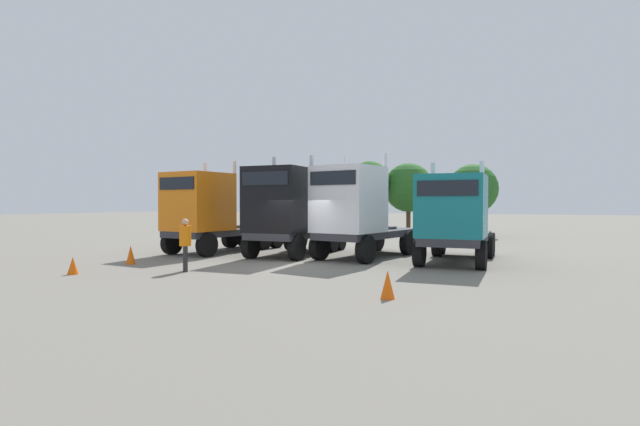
{
  "coord_description": "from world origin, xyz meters",
  "views": [
    {
      "loc": [
        9.22,
        -16.44,
        2.35
      ],
      "look_at": [
        -0.49,
        3.84,
        1.93
      ],
      "focal_mm": 27.57,
      "sensor_mm": 36.0,
      "label": 1
    }
  ],
  "objects_px": {
    "semi_truck_orange": "(208,212)",
    "semi_truck_teal": "(454,218)",
    "semi_truck_white": "(357,211)",
    "traffic_cone_mid": "(388,285)",
    "traffic_cone_near": "(73,266)",
    "visitor_in_hivis": "(185,241)",
    "traffic_cone_far": "(131,255)",
    "semi_truck_black": "(285,211)"
  },
  "relations": [
    {
      "from": "semi_truck_white",
      "to": "visitor_in_hivis",
      "type": "xyz_separation_m",
      "value": [
        -3.98,
        -6.11,
        -0.96
      ]
    },
    {
      "from": "semi_truck_black",
      "to": "semi_truck_teal",
      "type": "xyz_separation_m",
      "value": [
        7.21,
        0.49,
        -0.22
      ]
    },
    {
      "from": "semi_truck_orange",
      "to": "semi_truck_teal",
      "type": "distance_m",
      "value": 11.33
    },
    {
      "from": "visitor_in_hivis",
      "to": "traffic_cone_far",
      "type": "xyz_separation_m",
      "value": [
        -3.29,
        0.67,
        -0.7
      ]
    },
    {
      "from": "semi_truck_black",
      "to": "traffic_cone_far",
      "type": "distance_m",
      "value": 6.61
    },
    {
      "from": "semi_truck_white",
      "to": "visitor_in_hivis",
      "type": "distance_m",
      "value": 7.36
    },
    {
      "from": "semi_truck_black",
      "to": "traffic_cone_near",
      "type": "distance_m",
      "value": 8.75
    },
    {
      "from": "semi_truck_black",
      "to": "traffic_cone_far",
      "type": "height_order",
      "value": "semi_truck_black"
    },
    {
      "from": "semi_truck_black",
      "to": "traffic_cone_mid",
      "type": "distance_m",
      "value": 10.21
    },
    {
      "from": "semi_truck_teal",
      "to": "traffic_cone_near",
      "type": "distance_m",
      "value": 13.77
    },
    {
      "from": "semi_truck_orange",
      "to": "semi_truck_white",
      "type": "height_order",
      "value": "semi_truck_white"
    },
    {
      "from": "semi_truck_white",
      "to": "traffic_cone_mid",
      "type": "height_order",
      "value": "semi_truck_white"
    },
    {
      "from": "traffic_cone_near",
      "to": "traffic_cone_mid",
      "type": "xyz_separation_m",
      "value": [
        10.75,
        0.48,
        0.06
      ]
    },
    {
      "from": "visitor_in_hivis",
      "to": "traffic_cone_near",
      "type": "relative_size",
      "value": 3.16
    },
    {
      "from": "visitor_in_hivis",
      "to": "semi_truck_white",
      "type": "bearing_deg",
      "value": -163.72
    },
    {
      "from": "semi_truck_orange",
      "to": "semi_truck_white",
      "type": "relative_size",
      "value": 1.0
    },
    {
      "from": "semi_truck_white",
      "to": "traffic_cone_near",
      "type": "bearing_deg",
      "value": -30.82
    },
    {
      "from": "semi_truck_white",
      "to": "traffic_cone_mid",
      "type": "xyz_separation_m",
      "value": [
        3.86,
        -7.8,
        -1.68
      ]
    },
    {
      "from": "visitor_in_hivis",
      "to": "traffic_cone_mid",
      "type": "bearing_deg",
      "value": 127.21
    },
    {
      "from": "semi_truck_white",
      "to": "visitor_in_hivis",
      "type": "bearing_deg",
      "value": -24.16
    },
    {
      "from": "semi_truck_orange",
      "to": "semi_truck_white",
      "type": "bearing_deg",
      "value": 101.4
    },
    {
      "from": "traffic_cone_mid",
      "to": "semi_truck_black",
      "type": "bearing_deg",
      "value": 134.08
    },
    {
      "from": "traffic_cone_far",
      "to": "visitor_in_hivis",
      "type": "bearing_deg",
      "value": -11.45
    },
    {
      "from": "visitor_in_hivis",
      "to": "traffic_cone_near",
      "type": "height_order",
      "value": "visitor_in_hivis"
    },
    {
      "from": "semi_truck_black",
      "to": "traffic_cone_near",
      "type": "xyz_separation_m",
      "value": [
        -3.74,
        -7.72,
        -1.74
      ]
    },
    {
      "from": "semi_truck_orange",
      "to": "semi_truck_white",
      "type": "distance_m",
      "value": 7.28
    },
    {
      "from": "semi_truck_orange",
      "to": "visitor_in_hivis",
      "type": "distance_m",
      "value": 6.31
    },
    {
      "from": "semi_truck_white",
      "to": "visitor_in_hivis",
      "type": "height_order",
      "value": "semi_truck_white"
    },
    {
      "from": "semi_truck_black",
      "to": "semi_truck_teal",
      "type": "distance_m",
      "value": 7.23
    },
    {
      "from": "visitor_in_hivis",
      "to": "traffic_cone_far",
      "type": "bearing_deg",
      "value": -52.09
    },
    {
      "from": "traffic_cone_far",
      "to": "traffic_cone_mid",
      "type": "bearing_deg",
      "value": -11.95
    },
    {
      "from": "traffic_cone_near",
      "to": "traffic_cone_mid",
      "type": "height_order",
      "value": "traffic_cone_mid"
    },
    {
      "from": "semi_truck_black",
      "to": "semi_truck_orange",
      "type": "bearing_deg",
      "value": -89.54
    },
    {
      "from": "traffic_cone_near",
      "to": "traffic_cone_mid",
      "type": "bearing_deg",
      "value": 2.55
    },
    {
      "from": "semi_truck_white",
      "to": "traffic_cone_near",
      "type": "distance_m",
      "value": 10.91
    },
    {
      "from": "semi_truck_orange",
      "to": "traffic_cone_mid",
      "type": "relative_size",
      "value": 9.33
    },
    {
      "from": "traffic_cone_far",
      "to": "semi_truck_white",
      "type": "bearing_deg",
      "value": 36.82
    },
    {
      "from": "semi_truck_teal",
      "to": "traffic_cone_far",
      "type": "relative_size",
      "value": 8.87
    },
    {
      "from": "visitor_in_hivis",
      "to": "traffic_cone_far",
      "type": "relative_size",
      "value": 2.51
    },
    {
      "from": "semi_truck_black",
      "to": "traffic_cone_far",
      "type": "xyz_separation_m",
      "value": [
        -4.13,
        -4.88,
        -1.66
      ]
    },
    {
      "from": "traffic_cone_mid",
      "to": "traffic_cone_far",
      "type": "xyz_separation_m",
      "value": [
        -11.14,
        2.36,
        0.01
      ]
    },
    {
      "from": "semi_truck_black",
      "to": "semi_truck_white",
      "type": "relative_size",
      "value": 0.97
    }
  ]
}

